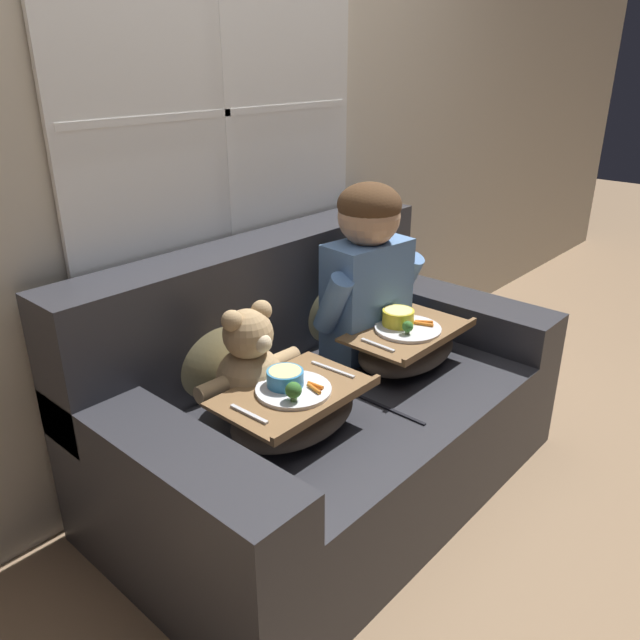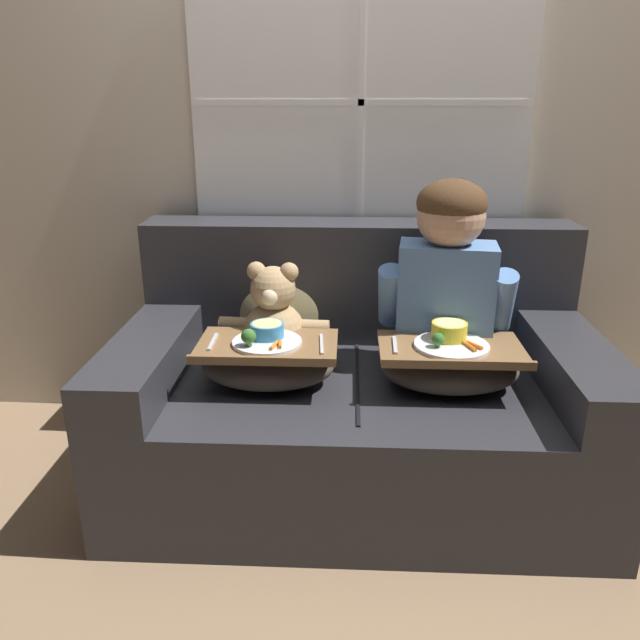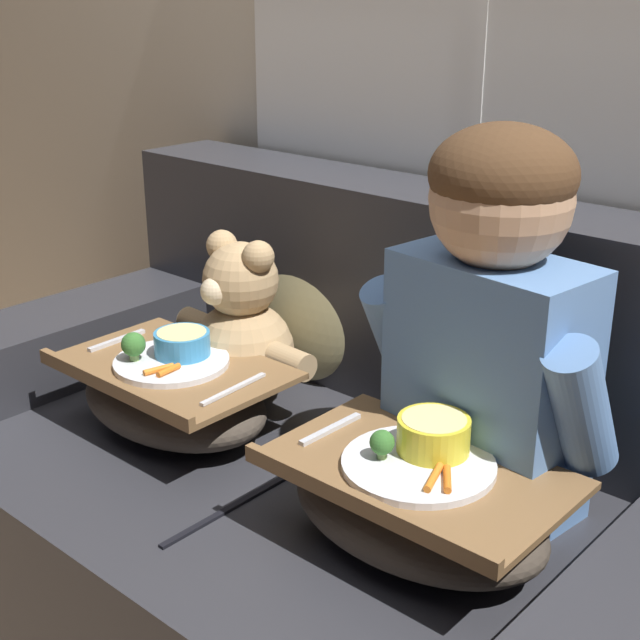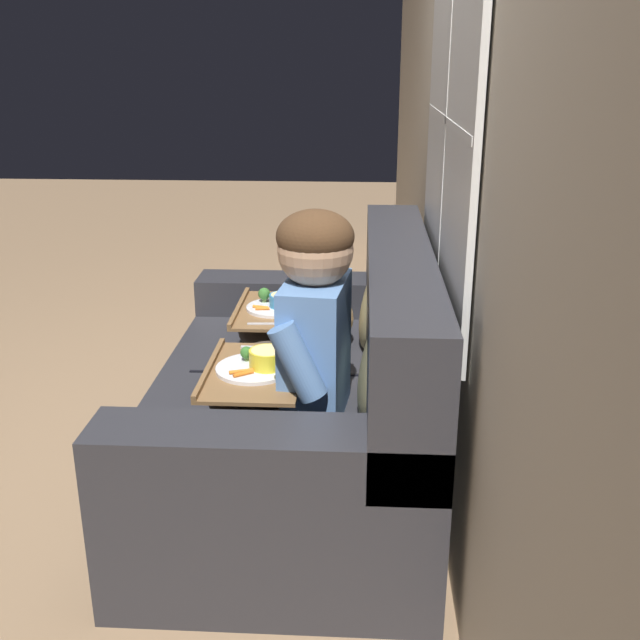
{
  "view_description": "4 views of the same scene",
  "coord_description": "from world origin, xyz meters",
  "px_view_note": "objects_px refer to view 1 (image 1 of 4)",
  "views": [
    {
      "loc": [
        -1.48,
        -1.25,
        1.51
      ],
      "look_at": [
        -0.02,
        0.06,
        0.67
      ],
      "focal_mm": 35.0,
      "sensor_mm": 36.0,
      "label": 1
    },
    {
      "loc": [
        -0.04,
        -2.0,
        1.34
      ],
      "look_at": [
        -0.14,
        0.1,
        0.59
      ],
      "focal_mm": 35.0,
      "sensor_mm": 36.0,
      "label": 2
    },
    {
      "loc": [
        1.01,
        -1.12,
        1.29
      ],
      "look_at": [
        -0.12,
        0.15,
        0.65
      ],
      "focal_mm": 50.0,
      "sensor_mm": 36.0,
      "label": 3
    },
    {
      "loc": [
        2.48,
        0.24,
        1.52
      ],
      "look_at": [
        0.01,
        0.1,
        0.64
      ],
      "focal_mm": 42.0,
      "sensor_mm": 36.0,
      "label": 4
    }
  ],
  "objects_px": {
    "child_figure": "(368,263)",
    "couch": "(321,406)",
    "throw_pillow_behind_child": "(328,297)",
    "teddy_bear": "(251,368)",
    "throw_pillow_behind_teddy": "(210,345)",
    "lap_tray_teddy": "(294,410)",
    "lap_tray_child": "(407,346)"
  },
  "relations": [
    {
      "from": "throw_pillow_behind_teddy",
      "to": "lap_tray_teddy",
      "type": "bearing_deg",
      "value": -90.06
    },
    {
      "from": "child_figure",
      "to": "throw_pillow_behind_teddy",
      "type": "bearing_deg",
      "value": 161.94
    },
    {
      "from": "couch",
      "to": "child_figure",
      "type": "distance_m",
      "value": 0.56
    },
    {
      "from": "child_figure",
      "to": "lap_tray_teddy",
      "type": "height_order",
      "value": "child_figure"
    },
    {
      "from": "lap_tray_child",
      "to": "lap_tray_teddy",
      "type": "relative_size",
      "value": 1.02
    },
    {
      "from": "teddy_bear",
      "to": "lap_tray_child",
      "type": "bearing_deg",
      "value": -17.37
    },
    {
      "from": "lap_tray_teddy",
      "to": "couch",
      "type": "bearing_deg",
      "value": 27.94
    },
    {
      "from": "throw_pillow_behind_child",
      "to": "teddy_bear",
      "type": "relative_size",
      "value": 0.95
    },
    {
      "from": "child_figure",
      "to": "couch",
      "type": "bearing_deg",
      "value": -173.68
    },
    {
      "from": "couch",
      "to": "lap_tray_teddy",
      "type": "distance_m",
      "value": 0.39
    },
    {
      "from": "throw_pillow_behind_child",
      "to": "couch",
      "type": "bearing_deg",
      "value": -142.67
    },
    {
      "from": "throw_pillow_behind_child",
      "to": "teddy_bear",
      "type": "bearing_deg",
      "value": -161.62
    },
    {
      "from": "child_figure",
      "to": "lap_tray_child",
      "type": "xyz_separation_m",
      "value": [
        -0.0,
        -0.19,
        -0.28
      ]
    },
    {
      "from": "throw_pillow_behind_teddy",
      "to": "throw_pillow_behind_child",
      "type": "bearing_deg",
      "value": 0.0
    },
    {
      "from": "lap_tray_child",
      "to": "lap_tray_teddy",
      "type": "height_order",
      "value": "same"
    },
    {
      "from": "lap_tray_child",
      "to": "lap_tray_teddy",
      "type": "distance_m",
      "value": 0.61
    },
    {
      "from": "throw_pillow_behind_child",
      "to": "throw_pillow_behind_teddy",
      "type": "distance_m",
      "value": 0.61
    },
    {
      "from": "couch",
      "to": "lap_tray_teddy",
      "type": "relative_size",
      "value": 3.56
    },
    {
      "from": "couch",
      "to": "lap_tray_child",
      "type": "xyz_separation_m",
      "value": [
        0.3,
        -0.16,
        0.19
      ]
    },
    {
      "from": "throw_pillow_behind_child",
      "to": "throw_pillow_behind_teddy",
      "type": "relative_size",
      "value": 1.01
    },
    {
      "from": "throw_pillow_behind_teddy",
      "to": "lap_tray_child",
      "type": "distance_m",
      "value": 0.73
    },
    {
      "from": "lap_tray_teddy",
      "to": "throw_pillow_behind_child",
      "type": "bearing_deg",
      "value": 32.88
    },
    {
      "from": "throw_pillow_behind_child",
      "to": "teddy_bear",
      "type": "distance_m",
      "value": 0.64
    },
    {
      "from": "throw_pillow_behind_teddy",
      "to": "child_figure",
      "type": "distance_m",
      "value": 0.67
    },
    {
      "from": "lap_tray_teddy",
      "to": "throw_pillow_behind_teddy",
      "type": "bearing_deg",
      "value": 89.94
    },
    {
      "from": "couch",
      "to": "lap_tray_child",
      "type": "distance_m",
      "value": 0.39
    },
    {
      "from": "couch",
      "to": "teddy_bear",
      "type": "height_order",
      "value": "couch"
    },
    {
      "from": "throw_pillow_behind_teddy",
      "to": "lap_tray_teddy",
      "type": "height_order",
      "value": "throw_pillow_behind_teddy"
    },
    {
      "from": "lap_tray_teddy",
      "to": "teddy_bear",
      "type": "bearing_deg",
      "value": 89.97
    },
    {
      "from": "child_figure",
      "to": "teddy_bear",
      "type": "height_order",
      "value": "child_figure"
    },
    {
      "from": "teddy_bear",
      "to": "lap_tray_teddy",
      "type": "relative_size",
      "value": 0.87
    },
    {
      "from": "throw_pillow_behind_teddy",
      "to": "teddy_bear",
      "type": "bearing_deg",
      "value": -90.08
    }
  ]
}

